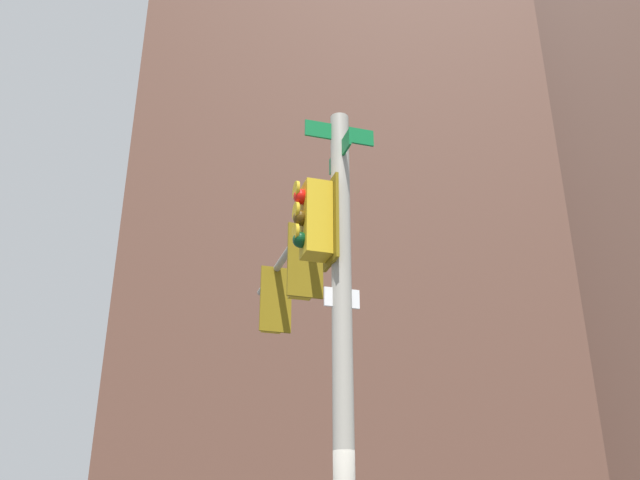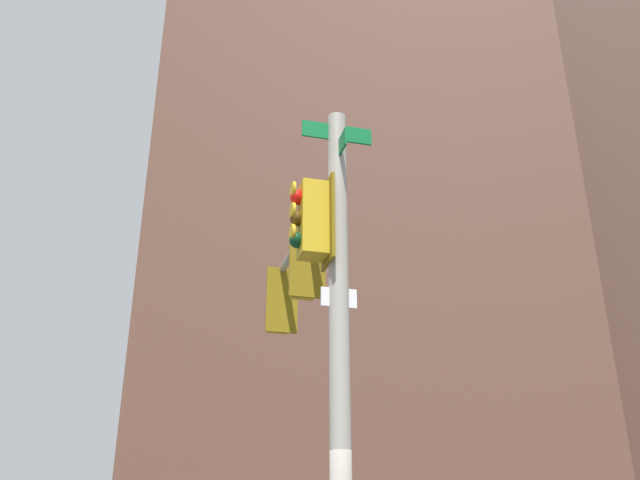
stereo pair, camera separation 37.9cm
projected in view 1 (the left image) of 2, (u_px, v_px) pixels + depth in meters
name	position (u px, v px, depth m)	size (l,w,h in m)	color
signal_pole_assembly	(312.00, 298.00, 9.68)	(2.46, 4.75, 6.89)	#9E998C
building_brick_nearside	(348.00, 78.00, 44.06)	(19.20, 17.81, 57.15)	brown
building_brick_midblock	(553.00, 205.00, 42.08)	(21.29, 16.96, 40.94)	#4C3328
building_brick_farside	(604.00, 280.00, 60.54)	(16.31, 17.90, 45.93)	brown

